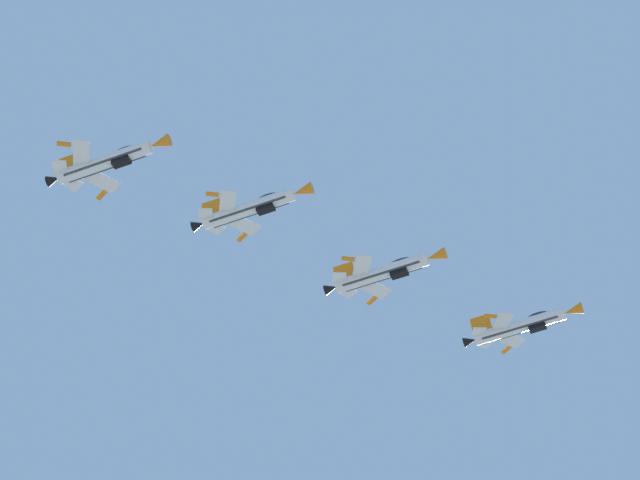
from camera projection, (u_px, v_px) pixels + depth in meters
fighter_jet_lead at (522, 326)px, 168.66m from camera, size 15.96×10.02×4.96m
fighter_jet_left_wing at (384, 272)px, 162.22m from camera, size 15.96×10.25×4.70m
fighter_jet_right_wing at (251, 208)px, 160.49m from camera, size 15.96×10.15×4.82m
fighter_jet_left_outer at (107, 161)px, 153.80m from camera, size 15.96×10.34×4.56m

